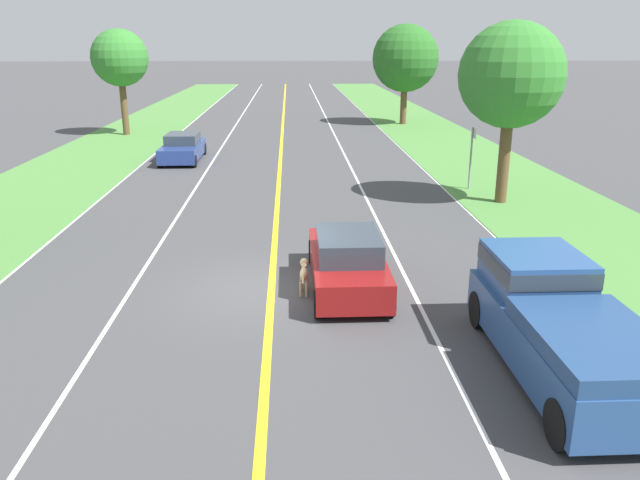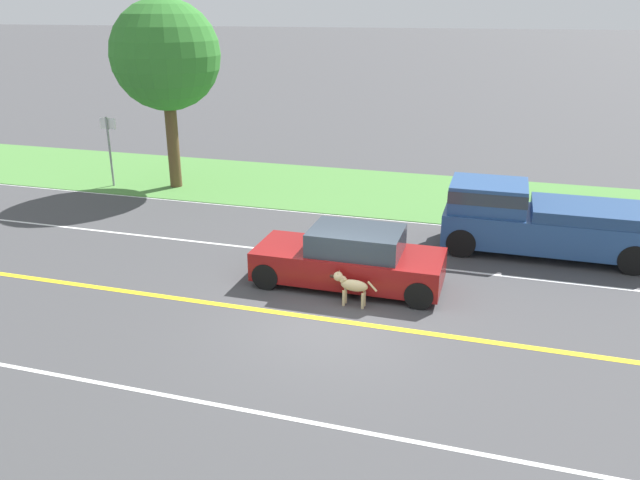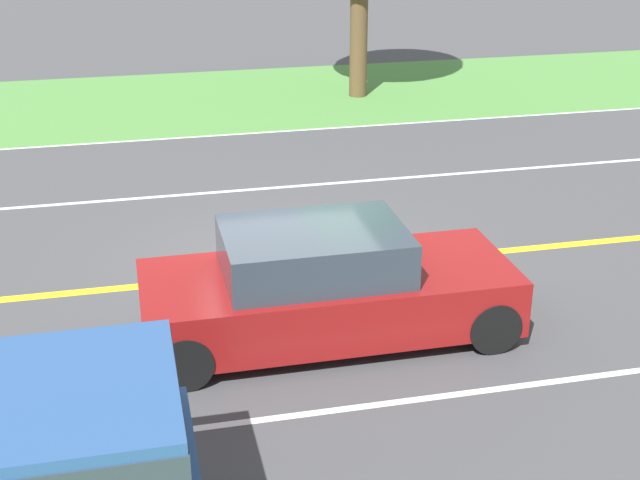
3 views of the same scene
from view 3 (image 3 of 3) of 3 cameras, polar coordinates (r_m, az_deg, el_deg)
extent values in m
plane|color=#424244|center=(12.70, -1.95, -2.06)|extent=(400.00, 400.00, 0.00)
cube|color=yellow|center=(12.70, -1.95, -2.04)|extent=(0.18, 160.00, 0.01)
cube|color=white|center=(19.19, -5.99, 6.74)|extent=(0.14, 160.00, 0.01)
cube|color=white|center=(9.73, 2.08, -10.69)|extent=(0.10, 160.00, 0.01)
cube|color=white|center=(15.89, -4.38, 3.25)|extent=(0.10, 160.00, 0.01)
cube|color=#4C843D|center=(22.06, -7.00, 8.92)|extent=(6.00, 160.00, 0.03)
cube|color=maroon|center=(10.82, 0.55, -3.68)|extent=(1.76, 4.49, 0.70)
cube|color=#2D3842|center=(10.51, -0.39, -0.74)|extent=(1.51, 2.15, 0.56)
cylinder|color=black|center=(10.79, 11.02, -5.46)|extent=(0.22, 0.65, 0.65)
cylinder|color=black|center=(10.00, -8.68, -7.74)|extent=(0.22, 0.65, 0.65)
cylinder|color=black|center=(12.08, 8.10, -1.97)|extent=(0.22, 0.65, 0.65)
cylinder|color=black|center=(11.39, -9.35, -3.71)|extent=(0.22, 0.65, 0.65)
ellipsoid|color=#D1B784|center=(11.72, -2.64, -1.63)|extent=(0.23, 0.64, 0.27)
cylinder|color=#D1B784|center=(11.82, -1.50, -3.09)|extent=(0.07, 0.07, 0.37)
cylinder|color=#D1B784|center=(11.77, -3.63, -3.25)|extent=(0.07, 0.07, 0.37)
cylinder|color=#D1B784|center=(11.95, -1.60, -2.80)|extent=(0.07, 0.07, 0.37)
cylinder|color=#D1B784|center=(11.90, -3.71, -2.96)|extent=(0.07, 0.07, 0.37)
cylinder|color=#D1B784|center=(11.71, -1.35, -1.07)|extent=(0.14, 0.18, 0.17)
sphere|color=#D1B784|center=(11.70, -0.81, -0.76)|extent=(0.22, 0.22, 0.21)
ellipsoid|color=#331E14|center=(11.73, -0.10, -0.78)|extent=(0.10, 0.11, 0.08)
cone|color=tan|center=(11.61, -0.82, -0.52)|extent=(0.07, 0.07, 0.10)
cone|color=tan|center=(11.72, -0.91, -0.29)|extent=(0.07, 0.07, 0.10)
cylinder|color=#D1B784|center=(11.66, -4.66, -1.60)|extent=(0.06, 0.24, 0.23)
cube|color=#284C84|center=(7.08, -17.27, -11.74)|extent=(1.77, 2.02, 0.75)
cube|color=#2D3842|center=(7.02, -17.38, -10.99)|extent=(1.79, 2.04, 0.33)
cylinder|color=black|center=(8.43, -12.04, -14.08)|extent=(0.22, 0.79, 0.79)
cylinder|color=brown|center=(21.86, 2.51, 13.85)|extent=(0.43, 0.43, 3.69)
camera|label=1|loc=(16.40, -64.40, 12.22)|focal=35.00mm
camera|label=2|loc=(22.84, -17.05, 24.62)|focal=35.00mm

